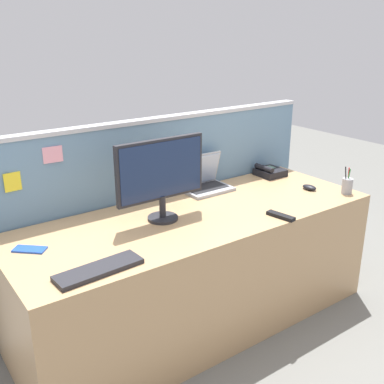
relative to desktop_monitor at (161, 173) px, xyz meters
name	(u,v)px	position (x,y,z in m)	size (l,w,h in m)	color
ground_plane	(197,319)	(0.20, -0.06, -0.98)	(10.00, 10.00, 0.00)	slate
desk	(197,269)	(0.20, -0.06, -0.62)	(2.17, 0.79, 0.71)	tan
cubicle_divider	(158,209)	(0.20, 0.37, -0.38)	(2.37, 0.08, 1.21)	#6084A3
desktop_monitor	(161,173)	(0.00, 0.00, 0.00)	(0.53, 0.17, 0.46)	#232328
laptop	(204,181)	(0.49, 0.26, -0.21)	(0.31, 0.23, 0.23)	#9EA0A8
desk_phone	(269,172)	(1.05, 0.22, -0.24)	(0.18, 0.18, 0.08)	black
keyboard_main	(99,269)	(-0.54, -0.34, -0.25)	(0.39, 0.12, 0.02)	#232328
computer_mouse_right_hand	(309,187)	(1.05, -0.15, -0.25)	(0.06, 0.10, 0.03)	black
pen_cup	(347,186)	(1.19, -0.34, -0.21)	(0.07, 0.07, 0.18)	#99999E
cell_phone_blue_case	(30,249)	(-0.72, 0.05, -0.26)	(0.07, 0.15, 0.01)	blue
tv_remote	(281,216)	(0.55, -0.37, -0.26)	(0.04, 0.17, 0.02)	black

